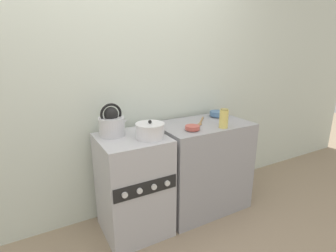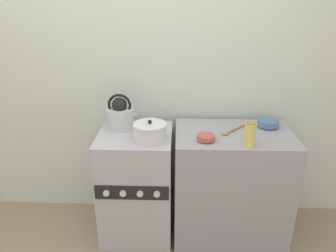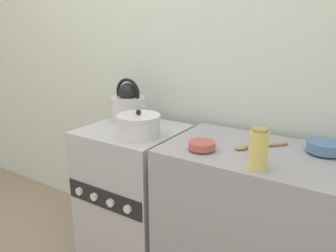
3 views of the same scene
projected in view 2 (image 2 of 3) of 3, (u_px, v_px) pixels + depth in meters
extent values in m
plane|color=gray|center=(135.00, 252.00, 2.47)|extent=(12.00, 12.00, 0.00)
cube|color=silver|center=(139.00, 70.00, 2.57)|extent=(7.00, 0.06, 2.50)
cube|color=#B2B2B7|center=(137.00, 184.00, 2.55)|extent=(0.54, 0.53, 0.87)
cube|color=black|center=(132.00, 193.00, 2.27)|extent=(0.52, 0.01, 0.11)
cylinder|color=silver|center=(106.00, 193.00, 2.26)|extent=(0.04, 0.02, 0.04)
cylinder|color=silver|center=(123.00, 194.00, 2.26)|extent=(0.04, 0.02, 0.04)
cylinder|color=silver|center=(140.00, 194.00, 2.25)|extent=(0.04, 0.02, 0.04)
cylinder|color=silver|center=(157.00, 194.00, 2.25)|extent=(0.04, 0.02, 0.04)
cube|color=#99999E|center=(230.00, 185.00, 2.54)|extent=(0.85, 0.55, 0.88)
cylinder|color=silver|center=(120.00, 118.00, 2.46)|extent=(0.21, 0.21, 0.15)
sphere|color=black|center=(119.00, 105.00, 2.42)|extent=(0.11, 0.11, 0.11)
torus|color=black|center=(119.00, 105.00, 2.42)|extent=(0.18, 0.02, 0.18)
cone|color=silver|center=(133.00, 116.00, 2.45)|extent=(0.10, 0.05, 0.08)
cylinder|color=silver|center=(150.00, 133.00, 2.27)|extent=(0.22, 0.22, 0.11)
cylinder|color=silver|center=(150.00, 125.00, 2.25)|extent=(0.23, 0.23, 0.01)
sphere|color=black|center=(150.00, 122.00, 2.24)|extent=(0.03, 0.03, 0.03)
cylinder|color=#4C729E|center=(268.00, 126.00, 2.47)|extent=(0.07, 0.07, 0.01)
cylinder|color=#4C729E|center=(268.00, 123.00, 2.46)|extent=(0.16, 0.16, 0.05)
cylinder|color=#B75147|center=(206.00, 140.00, 2.25)|extent=(0.06, 0.06, 0.01)
cylinder|color=#B75147|center=(206.00, 137.00, 2.24)|extent=(0.12, 0.12, 0.03)
cylinder|color=#E0CC66|center=(250.00, 135.00, 2.15)|extent=(0.08, 0.08, 0.16)
cylinder|color=#998C4C|center=(251.00, 123.00, 2.12)|extent=(0.07, 0.07, 0.01)
cylinder|color=#A37A4C|center=(237.00, 128.00, 2.43)|extent=(0.16, 0.17, 0.02)
ellipsoid|color=#A37A4C|center=(226.00, 134.00, 2.34)|extent=(0.07, 0.07, 0.02)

